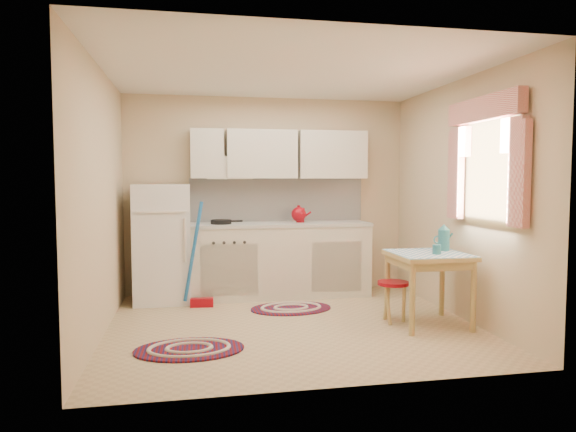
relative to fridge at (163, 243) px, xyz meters
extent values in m
plane|color=tan|center=(1.32, -1.25, -0.70)|extent=(3.60, 3.60, 0.00)
cube|color=silver|center=(1.32, -1.25, 1.80)|extent=(3.60, 3.20, 0.04)
cube|color=tan|center=(1.32, 0.35, 0.55)|extent=(3.60, 0.04, 2.50)
cube|color=tan|center=(1.32, -2.85, 0.55)|extent=(3.60, 0.04, 2.50)
cube|color=tan|center=(-0.48, -1.25, 0.55)|extent=(0.04, 3.20, 2.50)
cube|color=tan|center=(3.12, -1.25, 0.55)|extent=(0.04, 3.20, 2.50)
cube|color=white|center=(1.44, 0.34, 0.50)|extent=(2.25, 0.03, 0.55)
cube|color=beige|center=(1.44, 0.19, 1.07)|extent=(2.25, 0.33, 0.60)
cube|color=white|center=(3.10, -1.80, 0.85)|extent=(0.04, 0.85, 0.95)
cube|color=white|center=(0.00, 0.00, 0.00)|extent=(0.65, 0.60, 1.40)
cube|color=beige|center=(1.40, 0.05, -0.26)|extent=(2.25, 0.60, 0.88)
cube|color=#B1B1A8|center=(1.40, 0.05, 0.20)|extent=(2.27, 0.62, 0.04)
cylinder|color=black|center=(0.69, 0.00, 0.24)|extent=(0.29, 0.29, 0.05)
cylinder|color=maroon|center=(1.68, 0.05, 0.30)|extent=(0.13, 0.13, 0.16)
cube|color=tan|center=(2.65, -1.51, -0.34)|extent=(0.72, 0.72, 0.72)
cylinder|color=maroon|center=(2.35, -1.35, -0.49)|extent=(0.37, 0.37, 0.42)
cylinder|color=#286F7B|center=(2.69, -1.61, 0.07)|extent=(0.11, 0.11, 0.10)
camera|label=1|loc=(0.33, -6.21, 0.75)|focal=32.00mm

